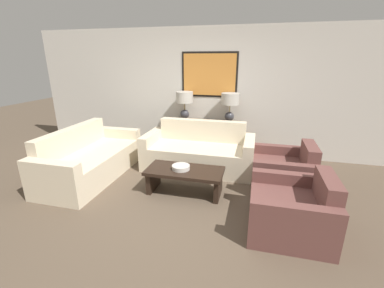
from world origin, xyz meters
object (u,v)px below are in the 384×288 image
object	(u,v)px
coffee_table	(185,176)
table_lamp_left	(185,101)
console_table	(206,138)
couch_by_back_wall	(199,153)
armchair_near_back_wall	(284,172)
armchair_near_camera	(292,211)
decorative_bowl	(181,167)
table_lamp_right	(230,103)
couch_by_side	(90,160)

from	to	relation	value
coffee_table	table_lamp_left	bearing A→B (deg)	105.68
console_table	couch_by_back_wall	distance (m)	0.72
console_table	armchair_near_back_wall	size ratio (longest dim) A/B	1.48
armchair_near_back_wall	armchair_near_camera	xyz separation A→B (m)	(0.00, -1.15, 0.00)
decorative_bowl	armchair_near_back_wall	xyz separation A→B (m)	(1.57, 0.58, -0.16)
table_lamp_left	armchair_near_back_wall	size ratio (longest dim) A/B	0.62
table_lamp_left	table_lamp_right	size ratio (longest dim) A/B	1.00
armchair_near_camera	decorative_bowl	bearing A→B (deg)	159.97
armchair_near_back_wall	coffee_table	bearing A→B (deg)	-159.12
couch_by_side	decorative_bowl	size ratio (longest dim) A/B	7.48
table_lamp_right	table_lamp_left	bearing A→B (deg)	180.00
armchair_near_back_wall	decorative_bowl	bearing A→B (deg)	-159.69
table_lamp_right	couch_by_side	distance (m)	2.89
armchair_near_back_wall	console_table	bearing A→B (deg)	142.38
table_lamp_right	armchair_near_camera	bearing A→B (deg)	-65.79
table_lamp_right	armchair_near_camera	distance (m)	2.71
table_lamp_left	console_table	bearing A→B (deg)	0.00
coffee_table	armchair_near_back_wall	bearing A→B (deg)	20.88
table_lamp_left	couch_by_side	distance (m)	2.22
couch_by_back_wall	armchair_near_camera	distance (m)	2.22
table_lamp_left	coffee_table	bearing A→B (deg)	-74.32
console_table	armchair_near_camera	xyz separation A→B (m)	(1.53, -2.33, -0.11)
table_lamp_left	coffee_table	distance (m)	2.02
table_lamp_left	armchair_near_camera	bearing A→B (deg)	-49.29
couch_by_side	couch_by_back_wall	bearing A→B (deg)	25.62
table_lamp_right	armchair_near_back_wall	distance (m)	1.81
couch_by_back_wall	armchair_near_back_wall	distance (m)	1.59
console_table	armchair_near_back_wall	world-z (taller)	same
decorative_bowl	armchair_near_camera	xyz separation A→B (m)	(1.57, -0.57, -0.16)
coffee_table	couch_by_back_wall	bearing A→B (deg)	90.75
coffee_table	armchair_near_camera	size ratio (longest dim) A/B	1.23
console_table	couch_by_back_wall	bearing A→B (deg)	-90.00
console_table	table_lamp_right	bearing A→B (deg)	0.00
console_table	decorative_bowl	distance (m)	1.76
coffee_table	armchair_near_camera	xyz separation A→B (m)	(1.51, -0.58, -0.02)
coffee_table	table_lamp_right	bearing A→B (deg)	75.14
console_table	decorative_bowl	size ratio (longest dim) A/B	5.19
console_table	armchair_near_back_wall	distance (m)	1.93
coffee_table	armchair_near_back_wall	xyz separation A→B (m)	(1.51, 0.58, -0.02)
couch_by_side	coffee_table	bearing A→B (deg)	-5.69
coffee_table	couch_by_side	bearing A→B (deg)	174.31
couch_by_side	armchair_near_camera	size ratio (longest dim) A/B	2.14
table_lamp_left	decorative_bowl	size ratio (longest dim) A/B	2.18
coffee_table	decorative_bowl	distance (m)	0.15
table_lamp_right	coffee_table	world-z (taller)	table_lamp_right
table_lamp_right	couch_by_side	bearing A→B (deg)	-145.18
console_table	couch_by_side	bearing A→B (deg)	-138.59
couch_by_back_wall	decorative_bowl	bearing A→B (deg)	-92.46
table_lamp_left	coffee_table	xyz separation A→B (m)	(0.49, -1.75, -0.87)
console_table	table_lamp_right	xyz separation A→B (m)	(0.48, 0.00, 0.79)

